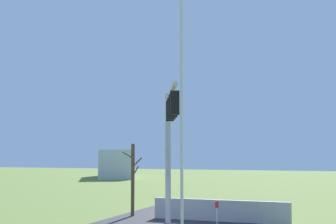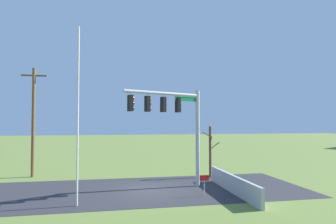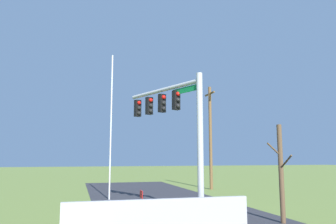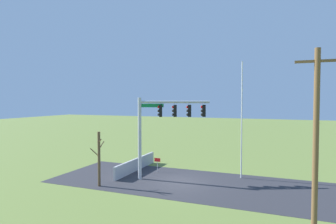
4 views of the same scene
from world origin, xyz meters
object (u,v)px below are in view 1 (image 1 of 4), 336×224
object	(u,v)px
signal_mast	(170,128)
flagpole	(182,116)
open_sign	(217,208)
bare_tree	(133,179)
distant_building	(115,164)

from	to	relation	value
signal_mast	flagpole	bearing A→B (deg)	-156.35
open_sign	flagpole	bearing A→B (deg)	-174.55
bare_tree	signal_mast	bearing A→B (deg)	-135.04
flagpole	distant_building	distance (m)	53.84
flagpole	signal_mast	bearing A→B (deg)	23.65
signal_mast	distant_building	distance (m)	47.53
flagpole	bare_tree	distance (m)	11.45
signal_mast	bare_tree	size ratio (longest dim) A/B	1.62
bare_tree	flagpole	bearing A→B (deg)	-147.00
bare_tree	open_sign	size ratio (longest dim) A/B	3.28
bare_tree	distant_building	world-z (taller)	distant_building
flagpole	bare_tree	bearing A→B (deg)	33.00
flagpole	bare_tree	world-z (taller)	flagpole
signal_mast	distant_building	world-z (taller)	signal_mast
flagpole	bare_tree	xyz separation A→B (m)	(9.34, 6.07, -2.63)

